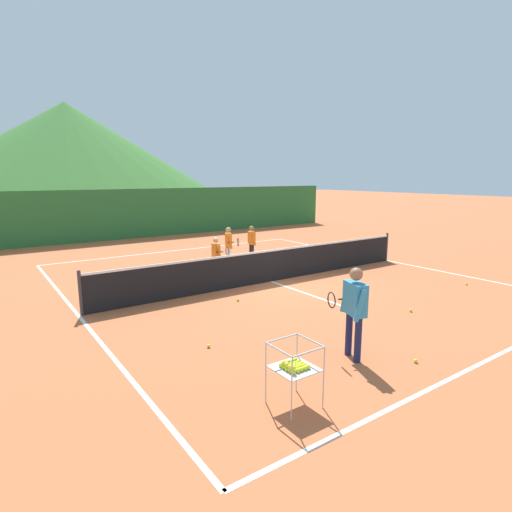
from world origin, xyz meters
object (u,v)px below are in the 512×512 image
tennis_ball_3 (359,273)px  tennis_ball_2 (209,346)px  student_1 (229,243)px  tennis_ball_4 (416,361)px  tennis_ball_10 (328,298)px  ball_cart (294,366)px  student_0 (217,253)px  tennis_ball_6 (361,293)px  tennis_ball_7 (467,284)px  tennis_net (271,265)px  tennis_ball_9 (238,300)px  student_2 (252,240)px  instructor (354,305)px  tennis_ball_8 (411,310)px

tennis_ball_3 → tennis_ball_2: bearing=-160.9°
student_1 → tennis_ball_4: (-1.38, -8.40, -0.79)m
tennis_ball_10 → ball_cart: bearing=-139.8°
student_0 → ball_cart: size_ratio=1.38×
tennis_ball_6 → tennis_ball_7: same height
tennis_net → tennis_ball_2: tennis_net is taller
ball_cart → tennis_ball_2: (-0.03, 2.40, -0.55)m
ball_cart → tennis_ball_4: 2.63m
tennis_ball_2 → tennis_ball_4: size_ratio=1.00×
tennis_ball_9 → tennis_ball_10: (1.97, -1.19, 0.00)m
tennis_ball_2 → student_0: bearing=58.8°
student_0 → ball_cart: student_0 is taller
student_1 → student_2: 1.11m
tennis_net → ball_cart: (-3.85, -5.64, 0.08)m
tennis_ball_7 → instructor: bearing=-167.2°
tennis_net → student_1: bearing=87.8°
student_0 → tennis_ball_2: (-2.88, -4.76, -0.71)m
tennis_ball_10 → instructor: bearing=-127.7°
tennis_ball_4 → instructor: bearing=135.1°
tennis_net → tennis_ball_3: size_ratio=159.40×
ball_cart → tennis_ball_7: ball_cart is taller
tennis_ball_6 → tennis_net: bearing=114.7°
student_0 → tennis_ball_9: 2.87m
ball_cart → tennis_ball_2: 2.46m
tennis_ball_8 → tennis_net: bearing=103.4°
tennis_ball_4 → tennis_ball_8: (2.27, 1.68, 0.00)m
student_2 → tennis_ball_8: (-0.21, -6.91, -0.76)m
student_2 → tennis_ball_2: 7.90m
student_0 → tennis_ball_9: size_ratio=18.20×
ball_cart → tennis_ball_9: 4.97m
tennis_net → student_0: student_0 is taller
tennis_net → instructor: (-2.04, -5.06, 0.47)m
tennis_ball_2 → tennis_ball_10: 4.07m
instructor → tennis_ball_8: instructor is taller
tennis_net → instructor: 5.47m
student_1 → tennis_ball_3: 4.53m
student_0 → tennis_ball_10: bearing=-74.2°
tennis_net → tennis_ball_4: 5.97m
student_1 → tennis_ball_7: bearing=-55.1°
instructor → tennis_ball_7: bearing=12.8°
tennis_ball_2 → tennis_ball_3: size_ratio=1.00×
tennis_ball_4 → tennis_ball_6: size_ratio=1.00×
tennis_ball_4 → tennis_ball_9: (-0.60, 4.70, 0.00)m
instructor → student_2: (3.23, 7.84, -0.17)m
student_1 → tennis_ball_2: bearing=-124.3°
student_1 → tennis_ball_3: bearing=-51.7°
instructor → tennis_ball_6: instructor is taller
student_1 → tennis_ball_9: 4.27m
tennis_ball_2 → tennis_ball_9: same height
tennis_net → tennis_ball_4: size_ratio=159.40×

